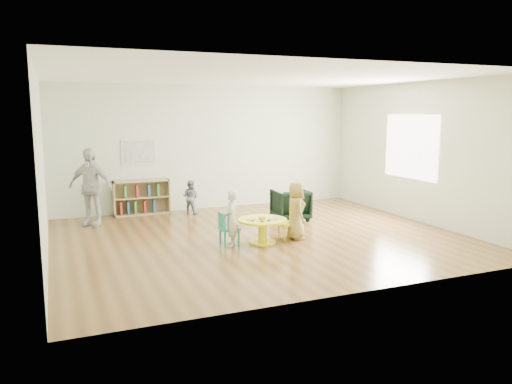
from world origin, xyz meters
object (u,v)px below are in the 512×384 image
kid_chair_left (227,228)px  adult_caretaker (90,187)px  toddler (190,197)px  armchair (291,205)px  child_left (231,218)px  kid_chair_right (290,222)px  activity_table (262,226)px  child_right (296,211)px  bookshelf (141,198)px

kid_chair_left → adult_caretaker: (-1.97, 2.44, 0.46)m
kid_chair_left → toddler: (0.10, 2.73, 0.07)m
kid_chair_left → armchair: 2.30m
child_left → kid_chair_right: bearing=117.5°
activity_table → child_left: (-0.55, 0.02, 0.18)m
activity_table → kid_chair_left: bearing=170.3°
child_left → child_right: size_ratio=0.92×
toddler → adult_caretaker: bearing=50.7°
child_right → adult_caretaker: size_ratio=0.67×
activity_table → armchair: armchair is taller
adult_caretaker → kid_chair_right: bearing=-4.1°
kid_chair_left → adult_caretaker: adult_caretaker is taller
child_left → adult_caretaker: 3.24m
adult_caretaker → toddler: bearing=41.4°
kid_chair_left → child_right: (1.25, -0.07, 0.21)m
activity_table → adult_caretaker: size_ratio=0.55×
kid_chair_left → child_right: child_right is taller
kid_chair_left → kid_chair_right: 1.17m
kid_chair_right → activity_table: bearing=100.7°
activity_table → toddler: toddler is taller
armchair → toddler: (-1.75, 1.36, 0.06)m
activity_table → child_right: child_right is taller
kid_chair_left → bookshelf: bookshelf is taller
toddler → bookshelf: bearing=20.5°
child_right → toddler: size_ratio=1.36×
activity_table → kid_chair_left: kid_chair_left is taller
kid_chair_left → child_left: (0.05, -0.08, 0.17)m
armchair → child_left: 2.32m
kid_chair_left → kid_chair_right: kid_chair_left is taller
activity_table → toddler: bearing=100.0°
activity_table → adult_caretaker: (-2.57, 2.54, 0.47)m
kid_chair_left → kid_chair_right: (1.17, 0.01, -0.01)m
kid_chair_left → armchair: size_ratio=0.80×
bookshelf → child_left: child_left is taller
kid_chair_left → bookshelf: bearing=-165.0°
armchair → child_left: (-1.81, -1.44, 0.15)m
bookshelf → adult_caretaker: bearing=-147.1°
kid_chair_right → kid_chair_left: bearing=89.8°
toddler → activity_table: bearing=142.8°
kid_chair_right → child_right: 0.25m
kid_chair_left → bookshelf: size_ratio=0.47×
kid_chair_left → child_left: child_left is taller
activity_table → child_right: size_ratio=0.82×
child_left → adult_caretaker: bearing=-118.5°
kid_chair_right → toddler: size_ratio=0.72×
bookshelf → kid_chair_left: bearing=-74.1°
toddler → kid_chair_right: bearing=154.3°
bookshelf → toddler: bearing=-22.3°
activity_table → bookshelf: (-1.50, 3.24, 0.08)m
activity_table → child_left: child_left is taller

